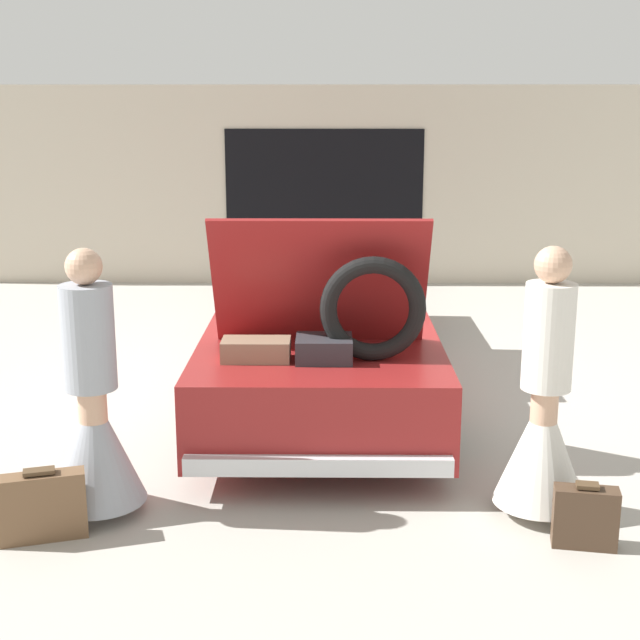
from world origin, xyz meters
TOP-DOWN VIEW (x-y plane):
  - ground_plane at (0.00, 0.00)m, footprint 40.00×40.00m
  - garage_wall_back at (0.00, 4.74)m, footprint 12.00×0.14m
  - car at (0.00, 0.00)m, footprint 1.87×5.42m
  - person_left at (-1.40, -2.80)m, footprint 0.62×0.62m
  - person_right at (1.40, -2.80)m, footprint 0.58×0.58m
  - suitcase_beside_left_person at (-1.64, -3.17)m, footprint 0.54×0.29m
  - suitcase_beside_right_person at (1.57, -3.23)m, footprint 0.39×0.20m

SIDE VIEW (x-z plane):
  - ground_plane at x=0.00m, z-range 0.00..0.00m
  - suitcase_beside_right_person at x=1.57m, z-range -0.01..0.38m
  - suitcase_beside_left_person at x=-1.64m, z-range -0.01..0.43m
  - car at x=0.00m, z-range -0.32..1.46m
  - person_left at x=-1.40m, z-range -0.24..1.46m
  - person_right at x=1.40m, z-range -0.24..1.48m
  - garage_wall_back at x=0.00m, z-range -0.01..2.79m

